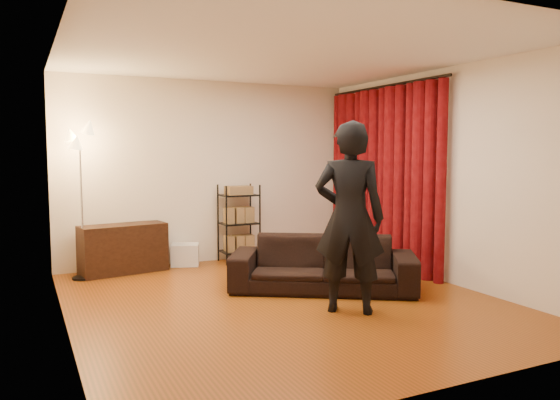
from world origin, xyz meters
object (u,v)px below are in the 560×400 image
sofa (323,264)px  person (349,218)px  media_cabinet (123,249)px  storage_boxes (185,255)px  floor_lamp (82,204)px  wire_shelf (239,223)px

sofa → person: 1.12m
media_cabinet → storage_boxes: media_cabinet is taller
person → floor_lamp: bearing=-12.2°
media_cabinet → floor_lamp: (-0.53, -0.15, 0.65)m
wire_shelf → storage_boxes: bearing=169.9°
floor_lamp → sofa: bearing=-36.1°
media_cabinet → wire_shelf: bearing=-8.8°
sofa → wire_shelf: wire_shelf is taller
person → wire_shelf: person is taller
wire_shelf → floor_lamp: floor_lamp is taller
sofa → floor_lamp: 3.20m
media_cabinet → wire_shelf: wire_shelf is taller
sofa → wire_shelf: 2.05m
sofa → person: bearing=-71.6°
storage_boxes → wire_shelf: bearing=-4.7°
floor_lamp → storage_boxes: bearing=9.2°
media_cabinet → wire_shelf: 1.72m
sofa → storage_boxes: bearing=149.5°
person → storage_boxes: 3.20m
storage_boxes → floor_lamp: 1.66m
storage_boxes → media_cabinet: bearing=-174.6°
storage_boxes → wire_shelf: (0.81, -0.07, 0.42)m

